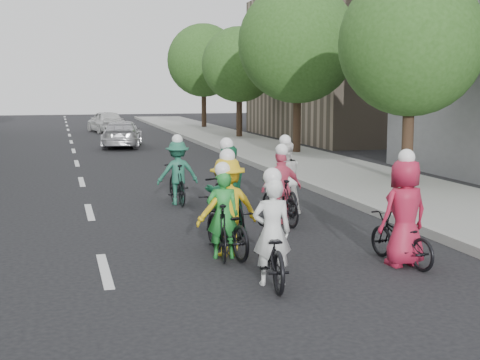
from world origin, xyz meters
name	(u,v)px	position (x,y,z in m)	size (l,w,h in m)	color
ground	(105,271)	(0.00, 0.00, 0.00)	(120.00, 120.00, 0.00)	black
sidewalk_right	(332,171)	(8.00, 10.00, 0.07)	(4.00, 80.00, 0.15)	gray
curb_right	(276,172)	(6.05, 10.00, 0.09)	(0.18, 80.00, 0.18)	#999993
bldg_se	(368,65)	(16.00, 24.00, 4.00)	(10.00, 14.00, 8.00)	gray
tree_r_0	(411,44)	(8.80, 6.60, 3.96)	(4.00, 4.00, 5.97)	black
tree_r_1	(298,44)	(8.80, 15.60, 4.52)	(4.80, 4.80, 6.93)	black
tree_r_2	(239,65)	(8.80, 24.60, 3.96)	(4.00, 4.00, 5.97)	black
tree_r_3	(204,60)	(8.80, 33.60, 4.52)	(4.80, 4.80, 6.93)	black
cyclist_0	(270,245)	(2.25, -1.27, 0.55)	(0.84, 1.86, 1.68)	black
cyclist_1	(226,199)	(2.40, 1.93, 0.70)	(0.91, 1.90, 1.86)	black
cyclist_2	(227,216)	(2.05, 0.47, 0.66)	(1.14, 1.86, 1.79)	black
cyclist_3	(281,195)	(3.71, 2.60, 0.61)	(0.94, 1.63, 1.67)	black
cyclist_4	(403,224)	(4.57, -0.87, 0.65)	(0.91, 1.61, 1.85)	black
cyclist_5	(222,224)	(1.93, 0.34, 0.56)	(0.67, 1.60, 1.60)	black
cyclist_6	(284,186)	(4.17, 3.72, 0.62)	(0.79, 1.69, 1.76)	black
cyclist_7	(177,177)	(2.10, 5.54, 0.65)	(1.02, 1.66, 1.68)	black
follow_car_lead	(122,134)	(2.25, 21.27, 0.61)	(1.72, 4.24, 1.23)	#B7B6BB
follow_car_trail	(106,121)	(2.23, 31.74, 0.68)	(1.61, 4.00, 1.36)	silver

